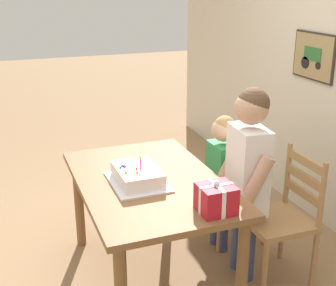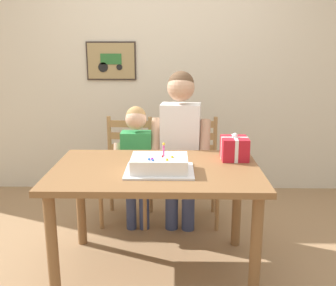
% 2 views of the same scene
% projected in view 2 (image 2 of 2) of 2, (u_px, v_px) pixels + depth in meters
% --- Properties ---
extents(ground_plane, '(20.00, 20.00, 0.00)m').
position_uv_depth(ground_plane, '(157.00, 269.00, 2.81)').
color(ground_plane, '#997551').
extents(back_wall, '(6.40, 0.11, 2.60)m').
position_uv_depth(back_wall, '(163.00, 69.00, 4.11)').
color(back_wall, beige).
rests_on(back_wall, ground).
extents(dining_table, '(1.38, 0.89, 0.76)m').
position_uv_depth(dining_table, '(156.00, 182.00, 2.65)').
color(dining_table, brown).
rests_on(dining_table, ground).
extents(birthday_cake, '(0.44, 0.34, 0.19)m').
position_uv_depth(birthday_cake, '(159.00, 165.00, 2.53)').
color(birthday_cake, silver).
rests_on(birthday_cake, dining_table).
extents(gift_box_red_large, '(0.19, 0.20, 0.20)m').
position_uv_depth(gift_box_red_large, '(234.00, 148.00, 2.80)').
color(gift_box_red_large, red).
rests_on(gift_box_red_large, dining_table).
extents(chair_left, '(0.45, 0.45, 0.92)m').
position_uv_depth(chair_left, '(127.00, 169.00, 3.52)').
color(chair_left, '#A87A4C').
rests_on(chair_left, ground).
extents(chair_right, '(0.43, 0.43, 0.92)m').
position_uv_depth(chair_right, '(194.00, 170.00, 3.51)').
color(chair_right, '#A87A4C').
rests_on(chair_right, ground).
extents(child_older, '(0.51, 0.30, 1.35)m').
position_uv_depth(child_older, '(180.00, 137.00, 3.22)').
color(child_older, '#38426B').
rests_on(child_older, ground).
extents(child_younger, '(0.38, 0.22, 1.07)m').
position_uv_depth(child_younger, '(137.00, 157.00, 3.27)').
color(child_younger, '#38426B').
rests_on(child_younger, ground).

